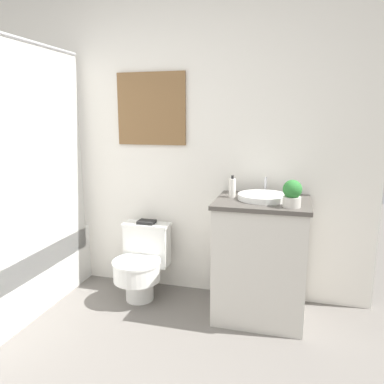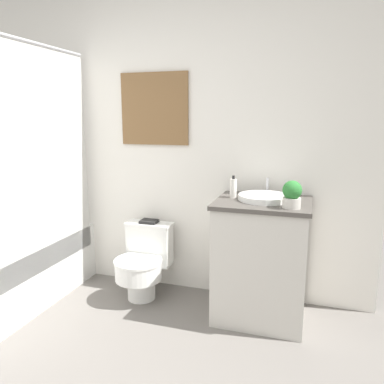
{
  "view_description": "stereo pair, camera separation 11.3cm",
  "coord_description": "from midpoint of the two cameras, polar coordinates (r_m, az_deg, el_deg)",
  "views": [
    {
      "loc": [
        1.13,
        -0.87,
        1.46
      ],
      "look_at": [
        0.45,
        1.62,
        0.95
      ],
      "focal_mm": 35.0,
      "sensor_mm": 36.0,
      "label": 1
    },
    {
      "loc": [
        1.23,
        -0.83,
        1.46
      ],
      "look_at": [
        0.45,
        1.62,
        0.95
      ],
      "focal_mm": 35.0,
      "sensor_mm": 36.0,
      "label": 2
    }
  ],
  "objects": [
    {
      "name": "book_on_tank",
      "position": [
        3.15,
        -5.53,
        -4.49
      ],
      "size": [
        0.14,
        0.11,
        0.02
      ],
      "color": "black",
      "rests_on": "toilet"
    },
    {
      "name": "soap_bottle",
      "position": [
        2.75,
        7.47,
        0.61
      ],
      "size": [
        0.05,
        0.05,
        0.16
      ],
      "color": "silver",
      "rests_on": "vanity"
    },
    {
      "name": "toilet",
      "position": [
        3.14,
        -6.36,
        -10.5
      ],
      "size": [
        0.39,
        0.5,
        0.59
      ],
      "color": "white",
      "rests_on": "ground_plane"
    },
    {
      "name": "vanity",
      "position": [
        2.82,
        11.62,
        -10.08
      ],
      "size": [
        0.66,
        0.56,
        0.88
      ],
      "color": "beige",
      "rests_on": "ground_plane"
    },
    {
      "name": "potted_plant",
      "position": [
        2.51,
        16.24,
        -0.35
      ],
      "size": [
        0.12,
        0.12,
        0.18
      ],
      "color": "beige",
      "rests_on": "vanity"
    },
    {
      "name": "shower_area",
      "position": [
        3.25,
        -25.18,
        -10.7
      ],
      "size": [
        0.62,
        1.47,
        1.98
      ],
      "color": "white",
      "rests_on": "ground_plane"
    },
    {
      "name": "wall_back",
      "position": [
        3.18,
        -4.2,
        7.59
      ],
      "size": [
        3.54,
        0.07,
        2.5
      ],
      "color": "white",
      "rests_on": "ground_plane"
    },
    {
      "name": "sink",
      "position": [
        2.71,
        12.06,
        -0.81
      ],
      "size": [
        0.36,
        0.39,
        0.13
      ],
      "color": "white",
      "rests_on": "vanity"
    }
  ]
}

